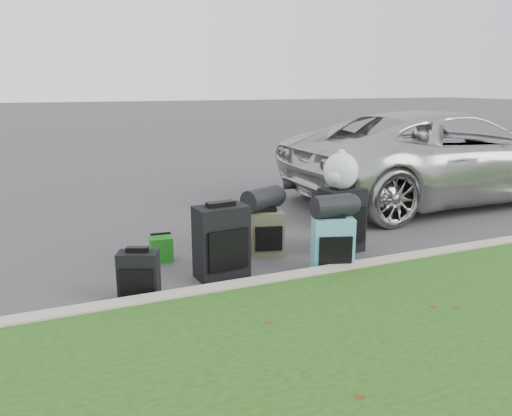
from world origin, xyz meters
name	(u,v)px	position (x,y,z in m)	size (l,w,h in m)	color
ground	(270,255)	(0.00, 0.00, 0.00)	(120.00, 120.00, 0.00)	#383535
curb	(311,278)	(0.00, -1.00, 0.07)	(120.00, 0.18, 0.15)	#9E937F
suv	(443,156)	(4.07, 1.57, 0.79)	(2.62, 5.68, 1.58)	#B7B7B2
suitcase_small_black	(139,275)	(-1.68, -0.66, 0.24)	(0.38, 0.21, 0.47)	black
suitcase_large_black_left	(221,242)	(-0.77, -0.43, 0.39)	(0.54, 0.32, 0.78)	black
suitcase_olive	(267,233)	(-0.02, 0.03, 0.27)	(0.39, 0.24, 0.54)	#413F2B
suitcase_teal	(333,245)	(0.39, -0.78, 0.31)	(0.43, 0.26, 0.62)	teal
suitcase_large_black_right	(342,220)	(0.87, -0.20, 0.40)	(0.53, 0.32, 0.79)	black
tote_green	(161,249)	(-1.25, 0.31, 0.15)	(0.26, 0.20, 0.29)	#1A6C18
tote_navy	(235,241)	(-0.36, 0.24, 0.15)	(0.28, 0.22, 0.30)	navy
duffel_left	(263,199)	(-0.05, 0.13, 0.67)	(0.27, 0.27, 0.51)	black
duffel_right	(333,206)	(0.39, -0.75, 0.74)	(0.25, 0.25, 0.44)	black
trash_bag	(341,171)	(0.83, -0.20, 1.00)	(0.42, 0.42, 0.42)	silver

